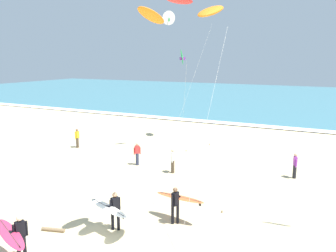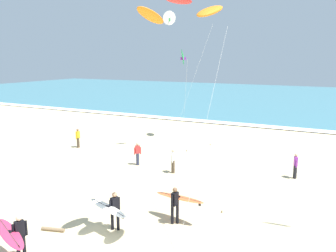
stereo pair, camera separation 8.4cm
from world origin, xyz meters
name	(u,v)px [view 1 (the left image)]	position (x,y,z in m)	size (l,w,h in m)	color
ocean_water	(297,99)	(0.00, 57.67, 0.04)	(160.00, 60.00, 0.08)	teal
shoreline_foam	(261,126)	(0.00, 27.97, 0.09)	(160.00, 1.77, 0.01)	white
surfer_lead	(112,208)	(-0.62, 1.59, 1.05)	(2.44, 1.22, 1.71)	black
surfer_trailing	(15,234)	(-2.43, -1.83, 1.05)	(2.60, 1.54, 1.71)	black
surfer_third	(177,200)	(1.50, 3.61, 1.05)	(2.56, 1.05, 1.71)	black
kite_delta_ivory_near	(169,19)	(-4.53, 14.71, 10.19)	(2.83, 3.62, 10.79)	white
kite_delta_emerald_mid	(183,57)	(-5.34, 19.02, 7.37)	(2.73, 4.76, 8.10)	green
kite_arc_scarlet_high	(180,9)	(2.66, 1.24, 8.88)	(3.01, 5.08, 9.28)	orange
bystander_white_top	(173,161)	(-1.73, 9.74, 0.81)	(0.25, 0.49, 1.59)	#4C3D2D
bystander_purple_top	(295,166)	(5.42, 12.22, 0.81)	(0.28, 0.47, 1.59)	black
bystander_yellow_top	(77,138)	(-11.63, 12.01, 0.81)	(0.22, 0.50, 1.59)	#4C3D2D
bystander_red_top	(137,154)	(-4.67, 10.15, 0.81)	(0.36, 0.39, 1.59)	#2D334C
driftwood_log	(53,230)	(-2.88, 0.42, 0.08)	(0.16, 0.16, 1.04)	#846B4C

